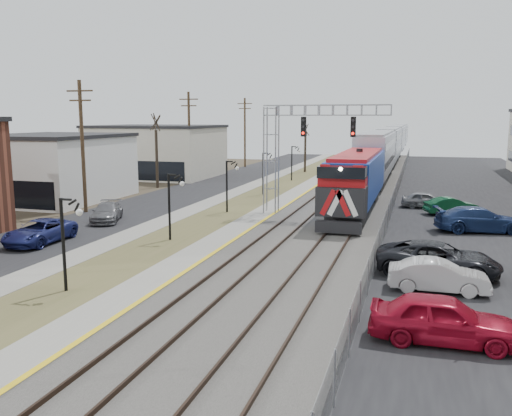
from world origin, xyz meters
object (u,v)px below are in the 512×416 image
at_px(train, 390,145).
at_px(car_lot_a, 443,320).
at_px(signal_gantry, 294,141).
at_px(car_lot_b, 438,277).

distance_m(train, car_lot_a, 70.61).
height_order(signal_gantry, car_lot_a, signal_gantry).
height_order(train, signal_gantry, signal_gantry).
bearing_deg(car_lot_a, train, 4.07).
distance_m(train, car_lot_b, 65.19).
height_order(signal_gantry, car_lot_b, signal_gantry).
distance_m(signal_gantry, car_lot_a, 23.62).
bearing_deg(car_lot_b, train, 3.13).
relative_size(car_lot_a, car_lot_b, 1.14).
xyz_separation_m(train, car_lot_a, (5.45, -70.37, -2.14)).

